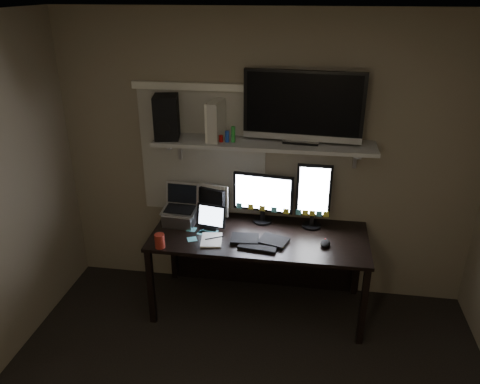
% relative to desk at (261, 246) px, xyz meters
% --- Properties ---
extents(ceiling, '(3.60, 3.60, 0.00)m').
position_rel_desk_xyz_m(ceiling, '(0.00, -1.55, 1.95)').
color(ceiling, silver).
rests_on(ceiling, back_wall).
extents(back_wall, '(3.60, 0.00, 3.60)m').
position_rel_desk_xyz_m(back_wall, '(0.00, 0.25, 0.70)').
color(back_wall, '#786C56').
rests_on(back_wall, floor).
extents(window_blinds, '(1.10, 0.02, 1.10)m').
position_rel_desk_xyz_m(window_blinds, '(-0.55, 0.24, 0.75)').
color(window_blinds, '#BAB7A7').
rests_on(window_blinds, back_wall).
extents(desk, '(1.80, 0.75, 0.73)m').
position_rel_desk_xyz_m(desk, '(0.00, 0.00, 0.00)').
color(desk, black).
rests_on(desk, floor).
extents(wall_shelf, '(1.80, 0.35, 0.03)m').
position_rel_desk_xyz_m(wall_shelf, '(0.00, 0.08, 0.91)').
color(wall_shelf, '#A3A39E').
rests_on(wall_shelf, back_wall).
extents(monitor_landscape, '(0.53, 0.12, 0.46)m').
position_rel_desk_xyz_m(monitor_landscape, '(0.00, 0.12, 0.41)').
color(monitor_landscape, black).
rests_on(monitor_landscape, desk).
extents(monitor_portrait, '(0.29, 0.06, 0.58)m').
position_rel_desk_xyz_m(monitor_portrait, '(0.43, 0.09, 0.47)').
color(monitor_portrait, black).
rests_on(monitor_portrait, desk).
extents(keyboard, '(0.49, 0.24, 0.03)m').
position_rel_desk_xyz_m(keyboard, '(0.01, -0.23, 0.19)').
color(keyboard, black).
rests_on(keyboard, desk).
extents(mouse, '(0.09, 0.13, 0.04)m').
position_rel_desk_xyz_m(mouse, '(0.54, -0.22, 0.20)').
color(mouse, black).
rests_on(mouse, desk).
extents(notepad, '(0.20, 0.25, 0.01)m').
position_rel_desk_xyz_m(notepad, '(-0.38, -0.28, 0.18)').
color(notepad, silver).
rests_on(notepad, desk).
extents(tablet, '(0.27, 0.15, 0.23)m').
position_rel_desk_xyz_m(tablet, '(-0.42, -0.08, 0.29)').
color(tablet, black).
rests_on(tablet, desk).
extents(file_sorter, '(0.26, 0.18, 0.30)m').
position_rel_desk_xyz_m(file_sorter, '(-0.44, 0.15, 0.33)').
color(file_sorter, black).
rests_on(file_sorter, desk).
extents(laptop, '(0.31, 0.26, 0.34)m').
position_rel_desk_xyz_m(laptop, '(-0.70, -0.03, 0.34)').
color(laptop, '#B6B7BB').
rests_on(laptop, desk).
extents(cup, '(0.10, 0.10, 0.12)m').
position_rel_desk_xyz_m(cup, '(-0.76, -0.44, 0.23)').
color(cup, maroon).
rests_on(cup, desk).
extents(sticky_notes, '(0.34, 0.25, 0.00)m').
position_rel_desk_xyz_m(sticky_notes, '(-0.51, -0.21, 0.18)').
color(sticky_notes, yellow).
rests_on(sticky_notes, desk).
extents(tv, '(0.96, 0.24, 0.57)m').
position_rel_desk_xyz_m(tv, '(0.30, 0.12, 1.21)').
color(tv, black).
rests_on(tv, wall_shelf).
extents(game_console, '(0.12, 0.28, 0.32)m').
position_rel_desk_xyz_m(game_console, '(-0.40, 0.09, 1.09)').
color(game_console, beige).
rests_on(game_console, wall_shelf).
extents(speaker, '(0.23, 0.27, 0.35)m').
position_rel_desk_xyz_m(speaker, '(-0.80, 0.07, 1.10)').
color(speaker, black).
rests_on(speaker, wall_shelf).
extents(bottles, '(0.20, 0.06, 0.13)m').
position_rel_desk_xyz_m(bottles, '(-0.29, 0.02, 0.99)').
color(bottles, '#A50F0C').
rests_on(bottles, wall_shelf).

